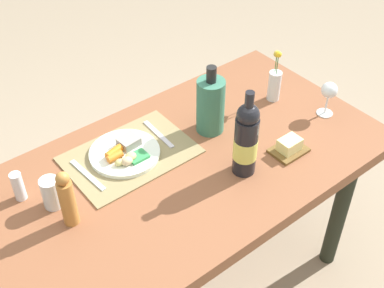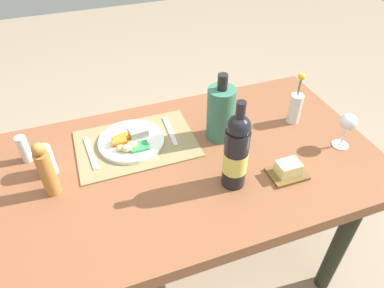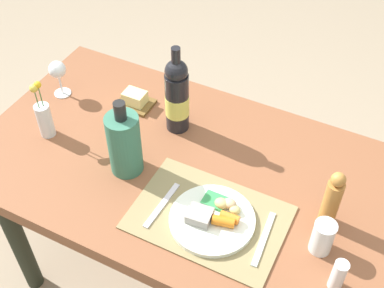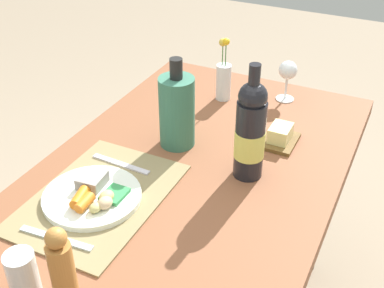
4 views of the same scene
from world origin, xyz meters
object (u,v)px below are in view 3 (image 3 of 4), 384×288
salt_shaker (338,275)px  water_tumbler (322,239)px  wine_glass (58,71)px  wine_bottle (177,96)px  dinner_plate (213,217)px  flower_vase (44,117)px  knife (264,239)px  butter_dish (135,100)px  fork (162,205)px  dining_table (203,191)px  pepper_mill (332,200)px  cooler_bottle (124,143)px

salt_shaker → water_tumbler: bearing=126.3°
wine_glass → wine_bottle: wine_bottle is taller
dinner_plate → salt_shaker: (0.38, -0.04, 0.03)m
flower_vase → knife: bearing=-5.1°
water_tumbler → salt_shaker: (0.07, -0.10, 0.01)m
butter_dish → wine_bottle: size_ratio=0.39×
fork → butter_dish: (-0.32, 0.37, 0.01)m
water_tumbler → butter_dish: water_tumbler is taller
wine_bottle → butter_dish: bearing=170.6°
butter_dish → salt_shaker: salt_shaker is taller
salt_shaker → dining_table: bearing=157.3°
pepper_mill → water_tumbler: bearing=-83.6°
salt_shaker → flower_vase: 1.06m
fork → flower_vase: flower_vase is taller
wine_glass → cooler_bottle: bearing=-26.6°
knife → salt_shaker: 0.23m
dining_table → wine_bottle: (-0.18, 0.16, 0.23)m
dining_table → wine_glass: size_ratio=10.74×
wine_glass → dinner_plate: bearing=-20.2°
pepper_mill → dinner_plate: bearing=-153.0°
cooler_bottle → water_tumbler: bearing=-1.5°
dinner_plate → butter_dish: 0.60m
water_tumbler → pepper_mill: (-0.01, 0.10, 0.05)m
fork → cooler_bottle: size_ratio=0.67×
wine_bottle → flower_vase: wine_bottle is taller
butter_dish → knife: bearing=-28.2°
dinner_plate → wine_glass: (-0.76, 0.28, 0.09)m
dinner_plate → wine_glass: size_ratio=1.76×
water_tumbler → pepper_mill: 0.11m
dining_table → butter_dish: 0.43m
wine_bottle → pepper_mill: (0.59, -0.17, -0.04)m
dinner_plate → wine_bottle: bearing=132.0°
dining_table → knife: size_ratio=8.00×
fork → knife: same height
wine_glass → wine_bottle: bearing=4.4°
pepper_mill → flower_vase: (-0.97, -0.07, -0.02)m
dining_table → knife: knife is taller
knife → pepper_mill: size_ratio=0.92×
wine_glass → pepper_mill: size_ratio=0.69×
water_tumbler → knife: bearing=-163.1°
knife → water_tumbler: water_tumbler is taller
water_tumbler → wine_bottle: bearing=156.0°
water_tumbler → flower_vase: 0.98m
fork → wine_glass: 0.68m
wine_bottle → pepper_mill: wine_bottle is taller
fork → water_tumbler: water_tumbler is taller
cooler_bottle → fork: bearing=-26.6°
dinner_plate → salt_shaker: size_ratio=2.38×
fork → wine_glass: size_ratio=1.29×
dinner_plate → flower_vase: 0.68m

